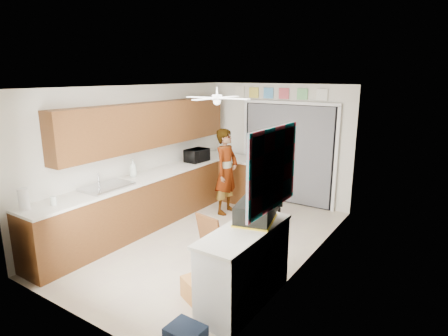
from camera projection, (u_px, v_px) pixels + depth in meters
The scene contains 39 objects.
floor at pixel (211, 240), 6.24m from camera, with size 5.00×5.00×0.00m, color #C2B09C.
ceiling at pixel (209, 87), 5.64m from camera, with size 5.00×5.00×0.00m, color white.
wall_back at pixel (278, 143), 7.96m from camera, with size 3.20×3.20×0.00m, color silver.
wall_front at pixel (72, 215), 3.91m from camera, with size 3.20×3.20×0.00m, color silver.
wall_left at pixel (138, 155), 6.79m from camera, with size 5.00×5.00×0.00m, color silver.
wall_right at pixel (306, 183), 5.09m from camera, with size 5.00×5.00×0.00m, color silver.
left_base_cabinets at pixel (153, 200), 6.83m from camera, with size 0.60×4.80×0.90m, color brown.
left_countertop at pixel (152, 175), 6.71m from camera, with size 0.62×4.80×0.04m, color white.
upper_cabinets at pixel (151, 125), 6.74m from camera, with size 0.32×4.00×0.80m, color brown.
sink_basin at pixel (107, 187), 5.89m from camera, with size 0.50×0.76×0.06m, color silver.
faucet at pixel (99, 179), 5.97m from camera, with size 0.03×0.03×0.22m, color silver.
peninsula_base at pixel (246, 181), 8.02m from camera, with size 1.00×0.60×0.90m, color brown.
peninsula_top at pixel (246, 160), 7.91m from camera, with size 1.04×0.64×0.04m, color white.
back_opening_recess at pixel (288, 154), 7.86m from camera, with size 2.00×0.06×2.10m, color black.
curtain_panel at pixel (287, 155), 7.82m from camera, with size 1.90×0.03×2.05m, color slate.
door_trim_left at pixel (245, 149), 8.38m from camera, with size 0.06×0.04×2.10m, color white.
door_trim_right at pixel (336, 160), 7.29m from camera, with size 0.06×0.04×2.10m, color white.
door_trim_head at pixel (290, 103), 7.57m from camera, with size 2.10×0.04×0.06m, color white.
header_frame_0 at pixel (254, 93), 8.01m from camera, with size 0.22×0.02×0.22m, color #E4D64C.
header_frame_1 at pixel (268, 93), 7.82m from camera, with size 0.22×0.02×0.22m, color #53A1DF.
header_frame_2 at pixel (284, 94), 7.63m from camera, with size 0.22×0.02×0.22m, color #CA4B57.
header_frame_3 at pixel (302, 94), 7.42m from camera, with size 0.22×0.02×0.22m, color #6CBE73.
header_frame_4 at pixel (322, 95), 7.20m from camera, with size 0.22×0.02×0.22m, color white.
route66_sign at pixel (240, 92), 8.19m from camera, with size 0.22×0.02×0.26m, color silver.
right_counter_base at pixel (245, 268), 4.44m from camera, with size 0.50×1.40×0.90m, color white.
right_counter_top at pixel (245, 231), 4.33m from camera, with size 0.54×1.44×0.04m, color white.
abstract_painting at pixel (273, 169), 4.19m from camera, with size 0.03×1.15×0.95m, color #E6546E.
ceiling_fan at pixel (217, 98), 5.84m from camera, with size 1.14×1.14×0.24m, color white.
microwave at pixel (197, 155), 7.65m from camera, with size 0.48×0.32×0.26m, color black.
soap_bottle at pixel (133, 168), 6.50m from camera, with size 0.13×0.13×0.32m, color silver.
jar_b at pixel (53, 201), 5.10m from camera, with size 0.08×0.08×0.13m, color silver.
paper_towel_roll at pixel (24, 199), 4.91m from camera, with size 0.13×0.13×0.29m, color white.
suitcase at pixel (255, 212), 4.54m from camera, with size 0.42×0.55×0.24m, color black.
suitcase_rim at pixel (255, 220), 4.57m from camera, with size 0.44×0.58×0.02m, color yellow.
suitcase_lid at pixel (267, 186), 4.72m from camera, with size 0.42×0.03×0.50m, color black.
cardboard_box at pixel (200, 290), 4.54m from camera, with size 0.44×0.33×0.27m, color #C8813F.
cabinet_door_panel at pixel (210, 236), 5.56m from camera, with size 0.46×0.03×0.68m, color brown.
man at pixel (226, 172), 7.29m from camera, with size 0.61×0.40×1.68m, color white.
dog at pixel (273, 209), 6.96m from camera, with size 0.26×0.60×0.47m, color black.
Camera 1 is at (3.36, -4.69, 2.68)m, focal length 30.00 mm.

